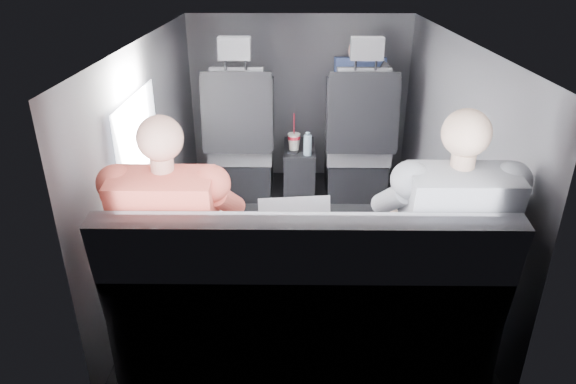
{
  "coord_description": "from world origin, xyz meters",
  "views": [
    {
      "loc": [
        -0.05,
        -2.91,
        1.78
      ],
      "look_at": [
        -0.08,
        -0.05,
        0.44
      ],
      "focal_mm": 32.0,
      "sensor_mm": 36.0,
      "label": 1
    }
  ],
  "objects_px": {
    "rear_bench": "(303,315)",
    "laptop_black": "(439,224)",
    "front_seat_left": "(242,148)",
    "water_bottle": "(308,145)",
    "center_console": "(299,170)",
    "soda_cup": "(294,141)",
    "passenger_rear_right": "(441,240)",
    "passenger_front_right": "(358,96)",
    "front_seat_right": "(357,149)",
    "laptop_silver": "(295,226)",
    "laptop_white": "(192,226)",
    "passenger_rear_left": "(178,241)"
  },
  "relations": [
    {
      "from": "laptop_white",
      "to": "laptop_silver",
      "type": "xyz_separation_m",
      "value": [
        0.48,
        0.01,
        0.0
      ]
    },
    {
      "from": "front_seat_left",
      "to": "rear_bench",
      "type": "xyz_separation_m",
      "value": [
        0.45,
        -1.9,
        -0.09
      ]
    },
    {
      "from": "front_seat_right",
      "to": "soda_cup",
      "type": "bearing_deg",
      "value": -174.83
    },
    {
      "from": "soda_cup",
      "to": "laptop_black",
      "type": "xyz_separation_m",
      "value": [
        0.68,
        -1.59,
        0.15
      ]
    },
    {
      "from": "center_console",
      "to": "laptop_silver",
      "type": "bearing_deg",
      "value": -91.33
    },
    {
      "from": "laptop_black",
      "to": "passenger_rear_right",
      "type": "bearing_deg",
      "value": -101.71
    },
    {
      "from": "laptop_black",
      "to": "passenger_rear_left",
      "type": "height_order",
      "value": "passenger_rear_left"
    },
    {
      "from": "center_console",
      "to": "passenger_front_right",
      "type": "height_order",
      "value": "passenger_front_right"
    },
    {
      "from": "laptop_black",
      "to": "passenger_front_right",
      "type": "bearing_deg",
      "value": 95.16
    },
    {
      "from": "front_seat_right",
      "to": "passenger_front_right",
      "type": "distance_m",
      "value": 0.43
    },
    {
      "from": "center_console",
      "to": "laptop_white",
      "type": "bearing_deg",
      "value": -106.83
    },
    {
      "from": "water_bottle",
      "to": "passenger_front_right",
      "type": "height_order",
      "value": "passenger_front_right"
    },
    {
      "from": "rear_bench",
      "to": "passenger_rear_right",
      "type": "bearing_deg",
      "value": 8.95
    },
    {
      "from": "water_bottle",
      "to": "laptop_silver",
      "type": "distance_m",
      "value": 1.53
    },
    {
      "from": "laptop_black",
      "to": "passenger_front_right",
      "type": "xyz_separation_m",
      "value": [
        -0.17,
        1.89,
        0.12
      ]
    },
    {
      "from": "center_console",
      "to": "passenger_rear_right",
      "type": "distance_m",
      "value": 1.99
    },
    {
      "from": "soda_cup",
      "to": "passenger_rear_right",
      "type": "bearing_deg",
      "value": -69.96
    },
    {
      "from": "laptop_black",
      "to": "center_console",
      "type": "bearing_deg",
      "value": 110.81
    },
    {
      "from": "front_seat_right",
      "to": "laptop_white",
      "type": "relative_size",
      "value": 4.09
    },
    {
      "from": "front_seat_right",
      "to": "laptop_white",
      "type": "height_order",
      "value": "front_seat_right"
    },
    {
      "from": "laptop_silver",
      "to": "passenger_rear_left",
      "type": "distance_m",
      "value": 0.53
    },
    {
      "from": "rear_bench",
      "to": "water_bottle",
      "type": "distance_m",
      "value": 1.78
    },
    {
      "from": "passenger_front_right",
      "to": "laptop_black",
      "type": "bearing_deg",
      "value": -84.84
    },
    {
      "from": "water_bottle",
      "to": "center_console",
      "type": "bearing_deg",
      "value": 108.97
    },
    {
      "from": "front_seat_right",
      "to": "laptop_white",
      "type": "bearing_deg",
      "value": -120.12
    },
    {
      "from": "rear_bench",
      "to": "soda_cup",
      "type": "relative_size",
      "value": 5.45
    },
    {
      "from": "rear_bench",
      "to": "laptop_black",
      "type": "relative_size",
      "value": 4.77
    },
    {
      "from": "front_seat_right",
      "to": "rear_bench",
      "type": "distance_m",
      "value": 1.96
    },
    {
      "from": "laptop_silver",
      "to": "rear_bench",
      "type": "bearing_deg",
      "value": -80.85
    },
    {
      "from": "front_seat_right",
      "to": "passenger_rear_left",
      "type": "height_order",
      "value": "front_seat_right"
    },
    {
      "from": "laptop_silver",
      "to": "laptop_black",
      "type": "bearing_deg",
      "value": 1.96
    },
    {
      "from": "water_bottle",
      "to": "passenger_rear_right",
      "type": "height_order",
      "value": "passenger_rear_right"
    },
    {
      "from": "center_console",
      "to": "laptop_silver",
      "type": "height_order",
      "value": "laptop_silver"
    },
    {
      "from": "laptop_silver",
      "to": "passenger_rear_left",
      "type": "relative_size",
      "value": 0.28
    },
    {
      "from": "front_seat_right",
      "to": "water_bottle",
      "type": "xyz_separation_m",
      "value": [
        -0.39,
        -0.13,
        0.08
      ]
    },
    {
      "from": "center_console",
      "to": "rear_bench",
      "type": "relative_size",
      "value": 0.3
    },
    {
      "from": "passenger_rear_right",
      "to": "passenger_front_right",
      "type": "xyz_separation_m",
      "value": [
        -0.13,
        2.07,
        0.1
      ]
    },
    {
      "from": "water_bottle",
      "to": "laptop_white",
      "type": "xyz_separation_m",
      "value": [
        -0.57,
        -1.53,
        0.15
      ]
    },
    {
      "from": "water_bottle",
      "to": "laptop_silver",
      "type": "xyz_separation_m",
      "value": [
        -0.1,
        -1.52,
        0.15
      ]
    },
    {
      "from": "center_console",
      "to": "laptop_black",
      "type": "xyz_separation_m",
      "value": [
        0.64,
        -1.67,
        0.43
      ]
    },
    {
      "from": "passenger_rear_left",
      "to": "front_seat_right",
      "type": "bearing_deg",
      "value": 60.97
    },
    {
      "from": "front_seat_left",
      "to": "passenger_rear_right",
      "type": "bearing_deg",
      "value": -59.83
    },
    {
      "from": "front_seat_left",
      "to": "front_seat_right",
      "type": "height_order",
      "value": "same"
    },
    {
      "from": "front_seat_right",
      "to": "passenger_rear_right",
      "type": "bearing_deg",
      "value": -85.24
    },
    {
      "from": "front_seat_right",
      "to": "center_console",
      "type": "height_order",
      "value": "front_seat_right"
    },
    {
      "from": "laptop_white",
      "to": "passenger_rear_right",
      "type": "height_order",
      "value": "passenger_rear_right"
    },
    {
      "from": "front_seat_right",
      "to": "passenger_rear_left",
      "type": "distance_m",
      "value": 2.08
    },
    {
      "from": "laptop_black",
      "to": "passenger_rear_right",
      "type": "xyz_separation_m",
      "value": [
        -0.04,
        -0.17,
        0.01
      ]
    },
    {
      "from": "front_seat_right",
      "to": "soda_cup",
      "type": "height_order",
      "value": "front_seat_right"
    },
    {
      "from": "rear_bench",
      "to": "passenger_rear_left",
      "type": "bearing_deg",
      "value": 170.24
    }
  ]
}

